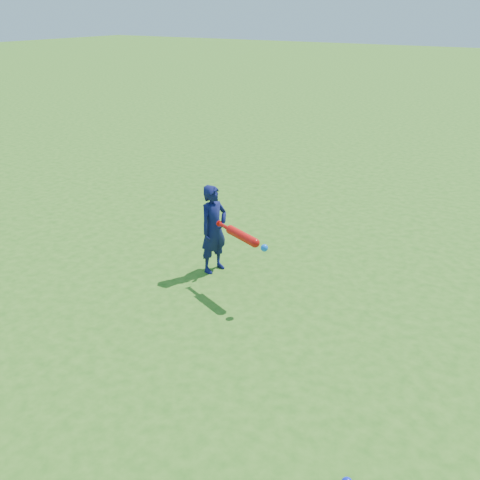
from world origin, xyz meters
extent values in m
plane|color=#2C6417|center=(0.00, 0.00, 0.00)|extent=(80.00, 80.00, 0.00)
imported|color=#0F1346|center=(-0.54, 0.56, 0.51)|extent=(0.31, 0.41, 1.02)
cylinder|color=red|center=(-0.39, 0.44, 0.65)|extent=(0.04, 0.06, 0.06)
cylinder|color=red|center=(-0.29, 0.41, 0.65)|extent=(0.21, 0.11, 0.04)
cylinder|color=red|center=(0.00, 0.29, 0.65)|extent=(0.44, 0.25, 0.09)
sphere|color=red|center=(0.20, 0.21, 0.65)|extent=(0.09, 0.09, 0.09)
sphere|color=blue|center=(0.34, 0.15, 0.65)|extent=(0.07, 0.07, 0.07)
camera|label=1|loc=(2.64, -3.96, 2.80)|focal=40.00mm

